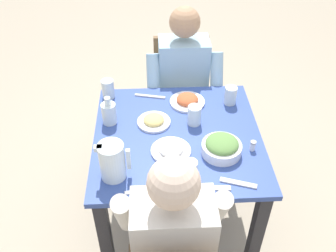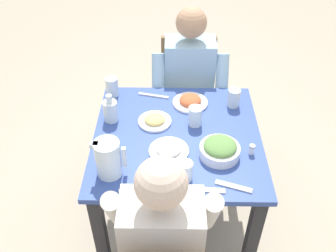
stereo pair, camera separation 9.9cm
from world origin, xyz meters
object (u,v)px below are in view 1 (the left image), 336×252
(dining_table, at_px, (177,152))
(chair_far, at_px, (181,91))
(water_glass_far_right, at_px, (190,170))
(diner_far, at_px, (184,91))
(plate_fries, at_px, (154,121))
(water_glass_center, at_px, (230,95))
(oil_carafe, at_px, (109,114))
(plate_rice_curry, at_px, (187,100))
(salad_bowl, at_px, (222,147))
(water_pitcher, at_px, (112,161))
(plate_yoghurt, at_px, (171,150))
(water_glass_far_left, at_px, (108,89))
(water_glass_near_right, at_px, (194,115))
(salt_shaker, at_px, (253,146))
(diner_near, at_px, (171,234))

(dining_table, height_order, chair_far, chair_far)
(water_glass_far_right, bearing_deg, diner_far, 86.85)
(dining_table, relative_size, plate_fries, 4.82)
(water_glass_center, height_order, oil_carafe, oil_carafe)
(plate_rice_curry, height_order, water_glass_far_right, water_glass_far_right)
(chair_far, xyz_separation_m, salad_bowl, (0.13, -0.89, 0.29))
(water_pitcher, xyz_separation_m, plate_yoghurt, (0.28, 0.15, -0.08))
(dining_table, height_order, water_glass_far_left, water_glass_far_left)
(water_glass_center, relative_size, water_glass_far_right, 1.06)
(water_pitcher, distance_m, water_glass_center, 0.84)
(dining_table, xyz_separation_m, plate_rice_curry, (0.08, 0.28, 0.15))
(plate_rice_curry, relative_size, plate_fries, 1.12)
(chair_far, bearing_deg, water_glass_far_left, -140.71)
(water_glass_near_right, relative_size, salt_shaker, 2.04)
(diner_far, bearing_deg, plate_yoghurt, -100.54)
(water_glass_center, relative_size, water_glass_near_right, 0.97)
(plate_yoghurt, bearing_deg, water_glass_far_left, 124.96)
(water_glass_center, bearing_deg, water_glass_far_right, -116.80)
(salt_shaker, bearing_deg, plate_fries, 154.31)
(salad_bowl, bearing_deg, plate_fries, 142.77)
(diner_far, distance_m, plate_yoghurt, 0.69)
(chair_far, relative_size, diner_far, 0.75)
(dining_table, distance_m, plate_fries, 0.22)
(diner_far, height_order, salad_bowl, diner_far)
(chair_far, distance_m, salad_bowl, 0.95)
(chair_far, bearing_deg, plate_yoghurt, -98.11)
(water_glass_center, height_order, water_glass_far_right, water_glass_center)
(diner_near, height_order, water_glass_near_right, diner_near)
(plate_rice_curry, xyz_separation_m, plate_yoghurt, (-0.12, -0.41, -0.00))
(chair_far, xyz_separation_m, diner_near, (-0.15, -1.29, 0.15))
(salad_bowl, bearing_deg, water_glass_far_right, -137.53)
(chair_far, bearing_deg, salad_bowl, -82.01)
(water_glass_center, bearing_deg, water_glass_far_left, 172.14)
(plate_fries, distance_m, water_glass_center, 0.48)
(salad_bowl, bearing_deg, dining_table, 144.54)
(water_glass_far_right, bearing_deg, plate_rice_curry, 85.99)
(water_glass_near_right, bearing_deg, water_pitcher, -138.49)
(plate_rice_curry, relative_size, water_glass_far_right, 2.01)
(water_glass_far_left, xyz_separation_m, salt_shaker, (0.76, -0.50, -0.03))
(water_glass_center, distance_m, water_glass_far_left, 0.72)
(diner_near, bearing_deg, salt_shaker, 43.44)
(oil_carafe, relative_size, salt_shaker, 3.05)
(water_glass_center, height_order, salt_shaker, water_glass_center)
(dining_table, height_order, water_glass_far_right, water_glass_far_right)
(diner_far, bearing_deg, plate_fries, -115.06)
(diner_far, height_order, salt_shaker, diner_far)
(plate_rice_curry, bearing_deg, water_glass_far_left, 169.57)
(diner_near, xyz_separation_m, salt_shaker, (0.43, 0.41, 0.12))
(plate_fries, bearing_deg, diner_far, 64.94)
(dining_table, xyz_separation_m, plate_fries, (-0.12, 0.10, 0.15))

